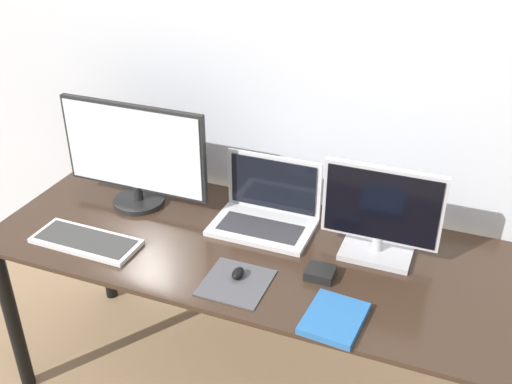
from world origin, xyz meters
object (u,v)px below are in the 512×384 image
object	(u,v)px
mouse	(238,273)
power_brick	(320,273)
keyboard	(86,241)
monitor_right	(381,215)
laptop	(267,209)
monitor_left	(134,155)
book	(334,318)

from	to	relation	value
mouse	power_brick	distance (m)	0.27
keyboard	mouse	size ratio (longest dim) A/B	6.61
monitor_right	mouse	xyz separation A→B (m)	(-0.39, -0.30, -0.14)
keyboard	mouse	world-z (taller)	mouse
keyboard	power_brick	size ratio (longest dim) A/B	4.21
laptop	keyboard	world-z (taller)	laptop
monitor_right	keyboard	xyz separation A→B (m)	(-0.96, -0.31, -0.15)
mouse	power_brick	world-z (taller)	mouse
monitor_left	mouse	world-z (taller)	monitor_left
laptop	keyboard	bearing A→B (deg)	-146.78
monitor_left	laptop	distance (m)	0.54
keyboard	monitor_right	bearing A→B (deg)	17.85
keyboard	mouse	distance (m)	0.58
monitor_right	laptop	distance (m)	0.43
laptop	book	bearing A→B (deg)	-48.97
laptop	mouse	xyz separation A→B (m)	(0.03, -0.34, -0.04)
laptop	mouse	distance (m)	0.35
monitor_right	monitor_left	bearing A→B (deg)	179.99
monitor_right	keyboard	size ratio (longest dim) A/B	1.02
laptop	mouse	size ratio (longest dim) A/B	6.22
monitor_right	power_brick	bearing A→B (deg)	-126.45
monitor_right	mouse	world-z (taller)	monitor_right
monitor_left	laptop	xyz separation A→B (m)	(0.52, 0.05, -0.15)
monitor_left	mouse	bearing A→B (deg)	-28.54
power_brick	laptop	bearing A→B (deg)	139.00
book	laptop	bearing A→B (deg)	131.03
laptop	power_brick	xyz separation A→B (m)	(0.28, -0.24, -0.04)
monitor_left	mouse	size ratio (longest dim) A/B	10.07
laptop	keyboard	distance (m)	0.65
monitor_left	laptop	world-z (taller)	monitor_left
book	power_brick	distance (m)	0.21
monitor_left	book	distance (m)	0.99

